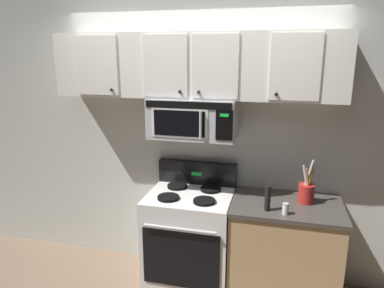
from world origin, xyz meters
The scene contains 8 objects.
back_wall centered at (0.00, 0.79, 1.35)m, with size 5.20×0.10×2.70m, color silver.
stove_range centered at (0.00, 0.42, 0.47)m, with size 0.76×0.69×1.12m.
over_range_microwave centered at (0.00, 0.54, 1.58)m, with size 0.76×0.43×0.35m.
upper_cabinets centered at (0.00, 0.57, 2.02)m, with size 2.50×0.36×0.55m.
counter_segment centered at (0.84, 0.43, 0.45)m, with size 0.93×0.65×0.90m.
utensil_crock_red centered at (0.99, 0.49, 1.00)m, with size 0.13×0.13×0.38m.
salt_shaker centered at (0.83, 0.21, 0.95)m, with size 0.05×0.05×0.09m.
pepper_mill centered at (0.68, 0.25, 1.00)m, with size 0.05×0.05×0.21m, color black.
Camera 1 is at (0.74, -2.45, 2.13)m, focal length 33.11 mm.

